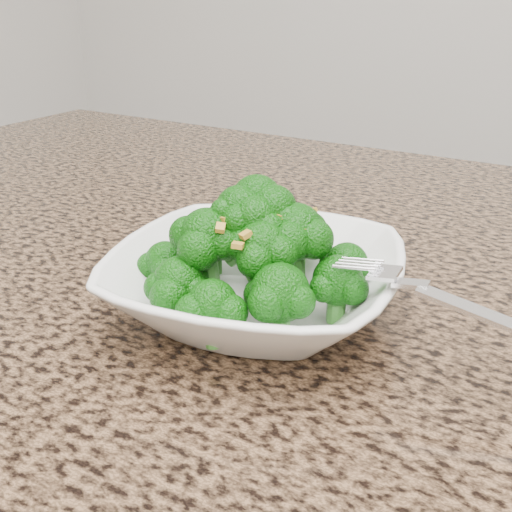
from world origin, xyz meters
The scene contains 5 objects.
granite_counter centered at (0.00, 0.30, 0.89)m, with size 1.64×1.04×0.03m, color brown.
bowl centered at (-0.07, 0.26, 0.93)m, with size 0.22×0.22×0.05m, color white.
broccoli_pile centered at (-0.07, 0.26, 0.99)m, with size 0.19×0.19×0.07m, color #0F5709, non-canonical shape.
garlic_topping centered at (-0.07, 0.26, 1.03)m, with size 0.11×0.11×0.01m, color gold, non-canonical shape.
fork centered at (0.06, 0.26, 0.96)m, with size 0.19×0.03×0.01m, color silver, non-canonical shape.
Camera 1 is at (0.16, -0.11, 1.14)m, focal length 45.00 mm.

